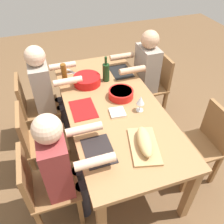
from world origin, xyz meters
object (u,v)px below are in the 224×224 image
(chair_near_right, at_px, (43,186))
(serving_bowl_greens, at_px, (121,93))
(chair_far_left, at_px, (155,83))
(cutting_board, at_px, (144,146))
(chair_near_center, at_px, (38,139))
(bread_loaf, at_px, (145,141))
(serving_bowl_pasta, at_px, (87,80))
(wine_bottle, at_px, (106,72))
(diner_far_left, at_px, (144,71))
(chair_far_right, at_px, (205,141))
(wine_glass, at_px, (141,101))
(dining_table, at_px, (112,110))
(napkin_stack, at_px, (118,112))
(diner_near_right, at_px, (62,164))
(chair_near_left, at_px, (34,106))
(diner_near_left, at_px, (46,88))
(beer_bottle, at_px, (64,73))

(chair_near_right, height_order, serving_bowl_greens, chair_near_right)
(chair_far_left, distance_m, cutting_board, 1.38)
(chair_near_center, height_order, cutting_board, chair_near_center)
(bread_loaf, bearing_deg, chair_near_right, -94.87)
(serving_bowl_pasta, bearing_deg, wine_bottle, 90.26)
(diner_far_left, height_order, chair_far_right, diner_far_left)
(serving_bowl_pasta, bearing_deg, wine_glass, 31.39)
(chair_near_right, relative_size, serving_bowl_greens, 3.35)
(dining_table, height_order, chair_far_right, chair_far_right)
(wine_bottle, height_order, napkin_stack, wine_bottle)
(diner_far_left, bearing_deg, diner_near_right, -47.49)
(chair_near_left, relative_size, wine_bottle, 2.93)
(dining_table, bearing_deg, serving_bowl_pasta, -160.49)
(chair_far_right, bearing_deg, diner_far_left, -170.37)
(dining_table, bearing_deg, diner_near_left, -132.51)
(chair_far_right, xyz_separation_m, chair_near_center, (-0.54, -1.55, 0.00))
(chair_far_right, height_order, chair_near_left, same)
(wine_bottle, bearing_deg, beer_bottle, -104.38)
(chair_near_left, height_order, diner_near_left, diner_near_left)
(bread_loaf, bearing_deg, serving_bowl_pasta, -168.10)
(diner_far_left, height_order, chair_near_center, diner_far_left)
(diner_far_left, bearing_deg, serving_bowl_pasta, -80.71)
(serving_bowl_greens, xyz_separation_m, serving_bowl_pasta, (-0.35, -0.27, 0.01))
(chair_near_center, relative_size, beer_bottle, 3.86)
(beer_bottle, bearing_deg, napkin_stack, 28.56)
(diner_far_left, xyz_separation_m, serving_bowl_greens, (0.47, -0.47, 0.09))
(chair_far_right, height_order, chair_near_center, same)
(wine_bottle, bearing_deg, serving_bowl_pasta, -89.74)
(chair_far_left, relative_size, bread_loaf, 2.66)
(serving_bowl_greens, xyz_separation_m, wine_bottle, (-0.35, -0.05, 0.06))
(chair_near_left, height_order, wine_glass, wine_glass)
(chair_near_center, relative_size, serving_bowl_greens, 3.35)
(chair_far_left, distance_m, chair_far_right, 1.08)
(diner_far_left, height_order, cutting_board, diner_far_left)
(dining_table, distance_m, chair_near_left, 0.96)
(bread_loaf, relative_size, beer_bottle, 1.45)
(bread_loaf, bearing_deg, napkin_stack, -171.95)
(chair_near_left, bearing_deg, wine_bottle, 81.92)
(chair_near_right, xyz_separation_m, wine_glass, (-0.36, 0.99, 0.37))
(dining_table, relative_size, napkin_stack, 14.05)
(chair_far_right, bearing_deg, serving_bowl_pasta, -136.17)
(cutting_board, bearing_deg, chair_near_center, -126.03)
(chair_near_right, xyz_separation_m, wine_bottle, (-0.96, 0.84, 0.37))
(chair_far_right, xyz_separation_m, beer_bottle, (-1.08, -1.15, 0.37))
(diner_near_right, bearing_deg, chair_far_left, 128.42)
(chair_near_right, relative_size, wine_bottle, 2.93)
(cutting_board, xyz_separation_m, wine_glass, (-0.43, 0.15, 0.11))
(beer_bottle, bearing_deg, diner_near_left, -91.66)
(diner_near_left, distance_m, chair_near_right, 1.12)
(serving_bowl_greens, distance_m, wine_bottle, 0.36)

